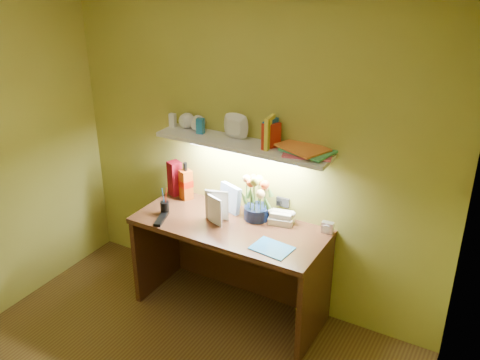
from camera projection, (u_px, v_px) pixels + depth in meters
name	position (u px, v px, depth m)	size (l,w,h in m)	color
desk	(230.00, 268.00, 3.97)	(1.40, 0.60, 0.75)	#3A1D10
flower_bouquet	(257.00, 198.00, 3.83)	(0.21, 0.21, 0.33)	#0E1B3E
telephone	(282.00, 216.00, 3.81)	(0.17, 0.13, 0.10)	beige
desk_clock	(328.00, 227.00, 3.69)	(0.08, 0.04, 0.08)	silver
whisky_bottle	(186.00, 181.00, 4.12)	(0.08, 0.08, 0.30)	#B4470F
whisky_box	(175.00, 178.00, 4.20)	(0.09, 0.09, 0.28)	#620610
pen_cup	(165.00, 204.00, 3.93)	(0.07, 0.07, 0.16)	black
art_card	(230.00, 198.00, 3.97)	(0.20, 0.04, 0.20)	white
tv_remote	(161.00, 219.00, 3.86)	(0.05, 0.19, 0.02)	black
blue_folder	(272.00, 248.00, 3.52)	(0.26, 0.19, 0.01)	#2279C5
desk_book_a	(205.00, 204.00, 3.85)	(0.17, 0.02, 0.23)	beige
desk_book_b	(208.00, 206.00, 3.84)	(0.15, 0.02, 0.21)	white
wall_shelf	(247.00, 140.00, 3.70)	(1.32, 0.34, 0.25)	white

